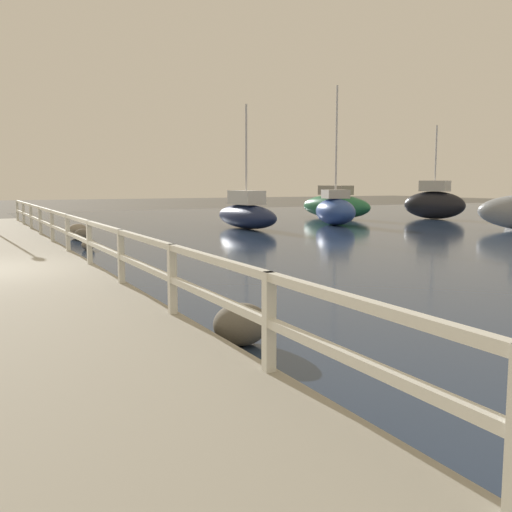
{
  "coord_description": "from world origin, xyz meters",
  "views": [
    {
      "loc": [
        -0.2,
        -12.77,
        2.01
      ],
      "look_at": [
        4.81,
        -2.77,
        0.63
      ],
      "focal_mm": 42.0,
      "sensor_mm": 36.0,
      "label": 1
    }
  ],
  "objects_px": {
    "sailboat_black": "(434,203)",
    "sailboat_green": "(335,205)",
    "sailboat_navy": "(246,214)",
    "sailboat_blue": "(335,210)"
  },
  "relations": [
    {
      "from": "sailboat_navy",
      "to": "sailboat_blue",
      "type": "bearing_deg",
      "value": -1.84
    },
    {
      "from": "sailboat_green",
      "to": "sailboat_navy",
      "type": "bearing_deg",
      "value": -159.64
    },
    {
      "from": "sailboat_navy",
      "to": "sailboat_green",
      "type": "xyz_separation_m",
      "value": [
        7.72,
        4.55,
        0.09
      ]
    },
    {
      "from": "sailboat_navy",
      "to": "sailboat_blue",
      "type": "relative_size",
      "value": 0.83
    },
    {
      "from": "sailboat_navy",
      "to": "sailboat_black",
      "type": "bearing_deg",
      "value": 4.55
    },
    {
      "from": "sailboat_green",
      "to": "sailboat_blue",
      "type": "xyz_separation_m",
      "value": [
        -3.02,
        -4.45,
        -0.04
      ]
    },
    {
      "from": "sailboat_black",
      "to": "sailboat_navy",
      "type": "bearing_deg",
      "value": 164.13
    },
    {
      "from": "sailboat_black",
      "to": "sailboat_green",
      "type": "relative_size",
      "value": 0.93
    },
    {
      "from": "sailboat_navy",
      "to": "sailboat_blue",
      "type": "distance_m",
      "value": 4.7
    },
    {
      "from": "sailboat_black",
      "to": "sailboat_green",
      "type": "height_order",
      "value": "sailboat_green"
    }
  ]
}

